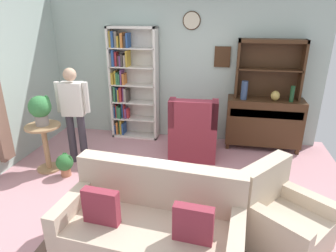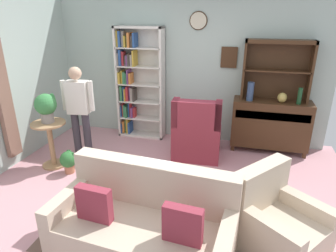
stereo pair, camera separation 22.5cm
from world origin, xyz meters
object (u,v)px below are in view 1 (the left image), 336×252
Objects in this scene: sideboard_hutch at (270,61)px; armchair_floral at (281,221)px; plant_stand at (45,143)px; sideboard at (263,121)px; bottle_wine at (292,94)px; potted_plant_large at (40,108)px; bookshelf at (130,83)px; potted_plant_small at (65,163)px; vase_round at (275,96)px; wingback_chair at (193,135)px; vase_tall at (244,90)px; person_reading at (74,109)px; couch_floral at (152,228)px.

sideboard_hutch reaches higher than armchair_floral.
armchair_floral is 1.45× the size of plant_stand.
bottle_wine reaches higher than sideboard.
potted_plant_large is at bearing -156.69° from sideboard.
bookshelf is 2.54m from sideboard_hutch.
sideboard is 3.43m from potted_plant_small.
bookshelf is at bearing 178.13° from sideboard.
wingback_chair is (-1.33, -0.50, -0.62)m from vase_round.
potted_plant_small is (-1.82, -1.04, -0.18)m from wingback_chair.
bookshelf is 2.89m from bottle_wine.
bookshelf reaches higher than vase_tall.
armchair_floral is 3.32m from person_reading.
vase_tall is 3.29m from potted_plant_large.
vase_round is at bearing 175.05° from bottle_wine.
potted_plant_large is at bearing -157.88° from wingback_chair.
bookshelf is 3.62m from armchair_floral.
sideboard_hutch is at bearing 65.44° from couch_floral.
potted_plant_small is at bearing -151.94° from sideboard.
person_reading is (0.35, 0.32, -0.10)m from potted_plant_large.
person_reading is at bearing 155.90° from armchair_floral.
bottle_wine is at bearing 16.82° from wingback_chair.
potted_plant_small is (-3.01, -1.72, -1.35)m from sideboard_hutch.
bookshelf is 1.62× the size of sideboard.
plant_stand is 0.46m from potted_plant_small.
vase_tall reaches higher than sideboard.
couch_floral is (-1.48, -2.79, -0.69)m from vase_round.
vase_round is at bearing 20.73° from wingback_chair.
sideboard reaches higher than armchair_floral.
bottle_wine is 2.54m from armchair_floral.
vase_round is at bearing 1.49° from vase_tall.
sideboard is 3.69× the size of potted_plant_small.
potted_plant_large reaches higher than bottle_wine.
potted_plant_large is (-3.38, -1.46, 0.50)m from sideboard.
sideboard is 3.17m from couch_floral.
vase_tall is 1.87× the size of vase_round.
sideboard is at bearing 28.06° from potted_plant_small.
bookshelf is at bearing -179.37° from sideboard_hutch.
bookshelf is at bearing 66.46° from person_reading.
potted_plant_large reaches higher than potted_plant_small.
wingback_chair reaches higher than couch_floral.
potted_plant_small is at bearing -107.04° from bookshelf.
sideboard is at bearing 167.11° from bottle_wine.
couch_floral is (-1.35, -2.96, -1.25)m from sideboard_hutch.
potted_plant_small is at bearing 163.80° from armchair_floral.
bottle_wine reaches higher than plant_stand.
sideboard is 0.52m from vase_round.
sideboard_hutch reaches higher than person_reading.
wingback_chair reaches higher than plant_stand.
armchair_floral reaches higher than plant_stand.
bookshelf reaches higher than plant_stand.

